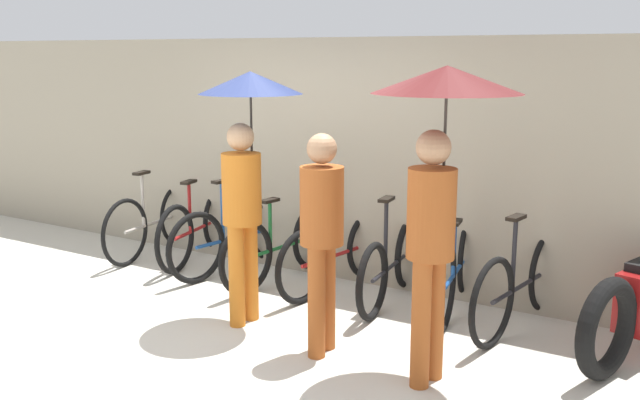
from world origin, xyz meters
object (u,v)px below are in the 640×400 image
object	(u,v)px
parked_bicycle_7	(522,283)
pedestrian_center	(322,228)
pedestrian_leading	(247,138)
parked_bicycle_6	(457,269)
parked_bicycle_5	(392,264)
parked_bicycle_3	(283,245)
parked_bicycle_4	(338,253)
pedestrian_trailing	(441,139)
parked_bicycle_1	(199,227)
parked_bicycle_0	(154,221)
parked_bicycle_2	(237,236)

from	to	relation	value
parked_bicycle_7	pedestrian_center	distance (m)	1.80
parked_bicycle_7	pedestrian_leading	bearing A→B (deg)	124.97
parked_bicycle_6	parked_bicycle_7	world-z (taller)	parked_bicycle_7
parked_bicycle_5	parked_bicycle_3	bearing A→B (deg)	84.27
parked_bicycle_4	parked_bicycle_5	size ratio (longest dim) A/B	1.04
pedestrian_trailing	pedestrian_leading	bearing A→B (deg)	-179.17
parked_bicycle_6	parked_bicycle_3	bearing A→B (deg)	83.18
parked_bicycle_3	pedestrian_leading	world-z (taller)	pedestrian_leading
parked_bicycle_1	pedestrian_trailing	distance (m)	3.75
parked_bicycle_6	pedestrian_trailing	world-z (taller)	pedestrian_trailing
parked_bicycle_6	parked_bicycle_7	distance (m)	0.59
parked_bicycle_0	parked_bicycle_3	world-z (taller)	parked_bicycle_0
parked_bicycle_2	parked_bicycle_5	xyz separation A→B (m)	(1.75, -0.02, -0.02)
parked_bicycle_2	parked_bicycle_7	world-z (taller)	parked_bicycle_7
parked_bicycle_3	parked_bicycle_2	bearing A→B (deg)	93.65
parked_bicycle_0	parked_bicycle_6	distance (m)	3.51
parked_bicycle_1	parked_bicycle_6	distance (m)	2.93
parked_bicycle_0	parked_bicycle_2	distance (m)	1.17
parked_bicycle_1	parked_bicycle_3	distance (m)	1.18
parked_bicycle_2	parked_bicycle_3	world-z (taller)	parked_bicycle_2
parked_bicycle_6	pedestrian_center	bearing A→B (deg)	148.29
parked_bicycle_4	parked_bicycle_6	distance (m)	1.17
parked_bicycle_3	parked_bicycle_5	distance (m)	1.17
parked_bicycle_0	pedestrian_leading	bearing A→B (deg)	-123.46
parked_bicycle_2	parked_bicycle_7	bearing A→B (deg)	-80.17
parked_bicycle_3	pedestrian_trailing	size ratio (longest dim) A/B	0.81
parked_bicycle_0	pedestrian_center	bearing A→B (deg)	-120.82
parked_bicycle_6	pedestrian_center	distance (m)	1.57
pedestrian_center	pedestrian_trailing	world-z (taller)	pedestrian_trailing
parked_bicycle_5	pedestrian_center	world-z (taller)	pedestrian_center
parked_bicycle_1	parked_bicycle_5	world-z (taller)	parked_bicycle_5
parked_bicycle_4	parked_bicycle_7	size ratio (longest dim) A/B	0.96
pedestrian_trailing	parked_bicycle_3	bearing A→B (deg)	157.75
parked_bicycle_4	pedestrian_leading	world-z (taller)	pedestrian_leading
parked_bicycle_0	pedestrian_center	size ratio (longest dim) A/B	1.02
parked_bicycle_5	parked_bicycle_6	distance (m)	0.59
pedestrian_center	pedestrian_trailing	bearing A→B (deg)	-3.38
parked_bicycle_5	pedestrian_center	size ratio (longest dim) A/B	0.98
parked_bicycle_6	pedestrian_leading	size ratio (longest dim) A/B	0.83
parked_bicycle_4	parked_bicycle_7	distance (m)	1.76
parked_bicycle_5	pedestrian_trailing	xyz separation A→B (m)	(0.92, -1.24, 1.31)
parked_bicycle_4	pedestrian_center	distance (m)	1.58
pedestrian_leading	pedestrian_trailing	bearing A→B (deg)	-5.65
parked_bicycle_7	parked_bicycle_6	bearing A→B (deg)	90.04
pedestrian_leading	pedestrian_center	world-z (taller)	pedestrian_leading
parked_bicycle_2	pedestrian_leading	size ratio (longest dim) A/B	0.85
parked_bicycle_2	parked_bicycle_6	xyz separation A→B (m)	(2.34, 0.06, 0.01)
parked_bicycle_7	pedestrian_leading	xyz separation A→B (m)	(-2.00, -1.01, 1.16)
parked_bicycle_0	pedestrian_trailing	size ratio (longest dim) A/B	0.79
parked_bicycle_1	pedestrian_center	distance (m)	2.81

